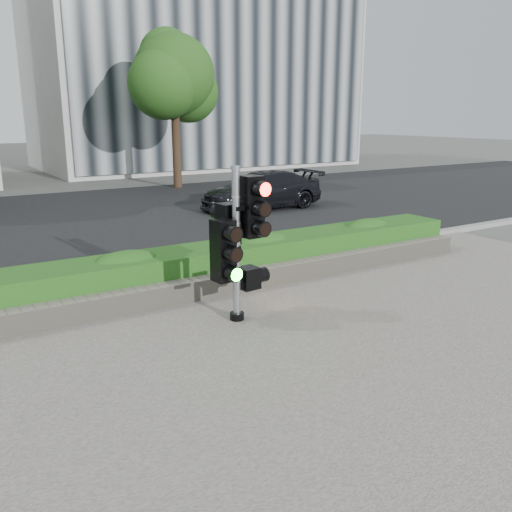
% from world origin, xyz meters
% --- Properties ---
extents(ground, '(120.00, 120.00, 0.00)m').
position_xyz_m(ground, '(0.00, 0.00, 0.00)').
color(ground, '#51514C').
rests_on(ground, ground).
extents(sidewalk, '(16.00, 11.00, 0.03)m').
position_xyz_m(sidewalk, '(0.00, -2.50, 0.01)').
color(sidewalk, '#9E9389').
rests_on(sidewalk, ground).
extents(road, '(60.00, 13.00, 0.02)m').
position_xyz_m(road, '(0.00, 10.00, 0.01)').
color(road, black).
rests_on(road, ground).
extents(curb, '(60.00, 0.25, 0.12)m').
position_xyz_m(curb, '(0.00, 3.15, 0.06)').
color(curb, gray).
rests_on(curb, ground).
extents(stone_wall, '(12.00, 0.32, 0.34)m').
position_xyz_m(stone_wall, '(0.00, 1.90, 0.20)').
color(stone_wall, gray).
rests_on(stone_wall, sidewalk).
extents(hedge, '(12.00, 1.00, 0.68)m').
position_xyz_m(hedge, '(0.00, 2.55, 0.37)').
color(hedge, green).
rests_on(hedge, sidewalk).
extents(building_right, '(18.00, 10.00, 12.00)m').
position_xyz_m(building_right, '(11.00, 25.00, 6.00)').
color(building_right, '#B7B7B2').
rests_on(building_right, ground).
extents(tree_right, '(4.10, 3.58, 6.53)m').
position_xyz_m(tree_right, '(5.48, 15.55, 4.48)').
color(tree_right, black).
rests_on(tree_right, ground).
extents(traffic_signal, '(0.81, 0.62, 2.31)m').
position_xyz_m(traffic_signal, '(-0.13, 0.73, 1.31)').
color(traffic_signal, black).
rests_on(traffic_signal, sidewalk).
extents(car_dark, '(4.19, 1.71, 1.22)m').
position_xyz_m(car_dark, '(5.59, 8.98, 0.63)').
color(car_dark, black).
rests_on(car_dark, road).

